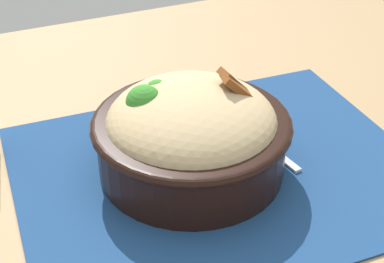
# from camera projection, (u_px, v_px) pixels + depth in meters

# --- Properties ---
(table) EXTENTS (1.37, 0.99, 0.71)m
(table) POSITION_uv_depth(u_px,v_px,m) (201.00, 221.00, 0.66)
(table) COLOR #99754C
(table) RESTS_ON ground_plane
(placemat) EXTENTS (0.46, 0.37, 0.00)m
(placemat) POSITION_uv_depth(u_px,v_px,m) (219.00, 170.00, 0.65)
(placemat) COLOR navy
(placemat) RESTS_ON table
(bowl) EXTENTS (0.26, 0.26, 0.12)m
(bowl) POSITION_uv_depth(u_px,v_px,m) (192.00, 132.00, 0.62)
(bowl) COLOR black
(bowl) RESTS_ON placemat
(fork) EXTENTS (0.03, 0.14, 0.00)m
(fork) POSITION_uv_depth(u_px,v_px,m) (258.00, 139.00, 0.70)
(fork) COLOR beige
(fork) RESTS_ON placemat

